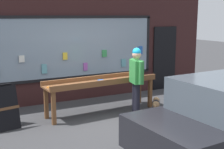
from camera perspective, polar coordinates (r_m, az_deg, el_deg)
ground_plane at (r=7.39m, az=0.98°, el=-8.69°), size 40.00×40.00×0.00m
shopfront_facade at (r=9.17m, az=-6.32°, el=5.30°), size 8.95×0.29×3.22m
display_table_main at (r=7.92m, az=-1.99°, el=-1.78°), size 2.98×0.82×0.91m
person_browsing at (r=7.71m, az=4.47°, el=-0.27°), size 0.31×0.65×1.69m
small_dog at (r=8.05m, az=8.05°, el=-5.24°), size 0.39×0.45×0.38m
sandwich_board_sign at (r=7.32m, az=-19.26°, el=-5.52°), size 0.63×0.74×0.95m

